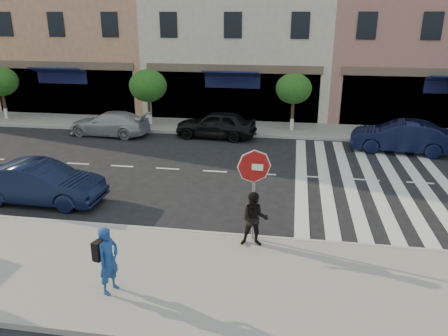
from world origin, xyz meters
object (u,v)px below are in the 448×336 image
car_far_right (401,136)px  walker (254,220)px  car_near_mid (40,183)px  car_far_left (109,123)px  car_far_mid (216,124)px  stop_sign (254,176)px  photographer (108,260)px

car_far_right → walker: bearing=-22.4°
walker → car_near_mid: bearing=158.1°
car_near_mid → car_far_left: car_near_mid is taller
car_far_left → car_far_mid: bearing=99.0°
stop_sign → car_far_left: (-8.64, 10.37, -1.42)m
stop_sign → car_near_mid: 7.70m
photographer → car_near_mid: 6.43m
walker → car_far_left: bearing=122.5°
car_far_mid → car_near_mid: bearing=-21.3°
car_far_left → car_near_mid: bearing=13.2°
car_near_mid → photographer: bearing=-135.3°
car_far_right → car_near_mid: bearing=-51.2°
photographer → car_far_mid: size_ratio=0.39×
stop_sign → car_far_right: (5.91, 9.71, -1.31)m
stop_sign → walker: stop_sign is taller
stop_sign → car_far_left: size_ratio=0.61×
walker → car_far_mid: (-3.06, 11.10, -0.21)m
photographer → car_far_left: (-5.71, 13.31, -0.32)m
stop_sign → car_far_right: bearing=62.4°
photographer → stop_sign: bearing=-28.7°
stop_sign → walker: bearing=-73.9°
stop_sign → car_near_mid: size_ratio=0.61×
walker → car_near_mid: (-7.46, 2.02, -0.21)m
photographer → walker: 3.98m
walker → car_far_left: (-8.71, 10.70, -0.29)m
car_far_mid → car_far_right: (8.90, -1.05, 0.03)m
photographer → car_far_left: bearing=39.5°
car_far_left → car_far_mid: car_far_mid is taller
walker → car_far_right: bearing=53.1°
car_near_mid → car_far_mid: 10.09m
car_far_mid → car_far_right: 8.96m
stop_sign → walker: (0.07, -0.33, -1.13)m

